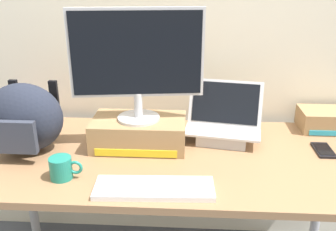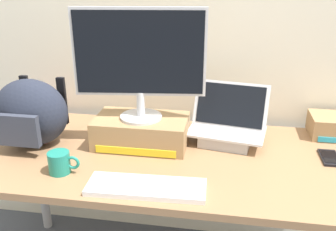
{
  "view_description": "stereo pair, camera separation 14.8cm",
  "coord_description": "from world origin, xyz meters",
  "px_view_note": "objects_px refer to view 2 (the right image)",
  "views": [
    {
      "loc": [
        0.09,
        -1.43,
        1.49
      ],
      "look_at": [
        0.0,
        0.0,
        0.92
      ],
      "focal_mm": 39.79,
      "sensor_mm": 36.0,
      "label": 1
    },
    {
      "loc": [
        0.23,
        -1.41,
        1.49
      ],
      "look_at": [
        0.0,
        0.0,
        0.92
      ],
      "focal_mm": 39.79,
      "sensor_mm": 36.0,
      "label": 2
    }
  ],
  "objects_px": {
    "desktop_monitor": "(139,60)",
    "coffee_mug": "(60,163)",
    "messenger_backpack": "(31,113)",
    "plush_toy": "(38,109)",
    "toner_box_yellow": "(141,131)",
    "open_laptop": "(227,130)",
    "external_keyboard": "(146,187)",
    "cell_phone": "(330,158)"
  },
  "relations": [
    {
      "from": "desktop_monitor",
      "to": "coffee_mug",
      "type": "relative_size",
      "value": 4.39
    },
    {
      "from": "messenger_backpack",
      "to": "plush_toy",
      "type": "distance_m",
      "value": 0.33
    },
    {
      "from": "toner_box_yellow",
      "to": "open_laptop",
      "type": "xyz_separation_m",
      "value": [
        0.38,
        0.09,
        -0.01
      ]
    },
    {
      "from": "toner_box_yellow",
      "to": "coffee_mug",
      "type": "xyz_separation_m",
      "value": [
        -0.26,
        -0.3,
        -0.02
      ]
    },
    {
      "from": "toner_box_yellow",
      "to": "messenger_backpack",
      "type": "relative_size",
      "value": 1.23
    },
    {
      "from": "desktop_monitor",
      "to": "plush_toy",
      "type": "bearing_deg",
      "value": 153.91
    },
    {
      "from": "desktop_monitor",
      "to": "open_laptop",
      "type": "height_order",
      "value": "desktop_monitor"
    },
    {
      "from": "coffee_mug",
      "to": "toner_box_yellow",
      "type": "bearing_deg",
      "value": 49.26
    },
    {
      "from": "external_keyboard",
      "to": "desktop_monitor",
      "type": "bearing_deg",
      "value": 103.28
    },
    {
      "from": "desktop_monitor",
      "to": "messenger_backpack",
      "type": "xyz_separation_m",
      "value": [
        -0.48,
        -0.07,
        -0.24
      ]
    },
    {
      "from": "messenger_backpack",
      "to": "coffee_mug",
      "type": "distance_m",
      "value": 0.34
    },
    {
      "from": "open_laptop",
      "to": "external_keyboard",
      "type": "relative_size",
      "value": 0.85
    },
    {
      "from": "toner_box_yellow",
      "to": "plush_toy",
      "type": "height_order",
      "value": "toner_box_yellow"
    },
    {
      "from": "open_laptop",
      "to": "plush_toy",
      "type": "bearing_deg",
      "value": -177.35
    },
    {
      "from": "open_laptop",
      "to": "cell_phone",
      "type": "relative_size",
      "value": 2.6
    },
    {
      "from": "desktop_monitor",
      "to": "open_laptop",
      "type": "relative_size",
      "value": 1.5
    },
    {
      "from": "external_keyboard",
      "to": "plush_toy",
      "type": "distance_m",
      "value": 0.92
    },
    {
      "from": "messenger_backpack",
      "to": "desktop_monitor",
      "type": "bearing_deg",
      "value": 8.92
    },
    {
      "from": "open_laptop",
      "to": "messenger_backpack",
      "type": "distance_m",
      "value": 0.89
    },
    {
      "from": "desktop_monitor",
      "to": "open_laptop",
      "type": "xyz_separation_m",
      "value": [
        0.38,
        0.09,
        -0.34
      ]
    },
    {
      "from": "plush_toy",
      "to": "coffee_mug",
      "type": "bearing_deg",
      "value": -55.2
    },
    {
      "from": "toner_box_yellow",
      "to": "open_laptop",
      "type": "bearing_deg",
      "value": 13.44
    },
    {
      "from": "desktop_monitor",
      "to": "coffee_mug",
      "type": "bearing_deg",
      "value": -137.84
    },
    {
      "from": "toner_box_yellow",
      "to": "cell_phone",
      "type": "xyz_separation_m",
      "value": [
        0.81,
        -0.01,
        -0.06
      ]
    },
    {
      "from": "open_laptop",
      "to": "coffee_mug",
      "type": "xyz_separation_m",
      "value": [
        -0.64,
        -0.39,
        -0.01
      ]
    },
    {
      "from": "plush_toy",
      "to": "external_keyboard",
      "type": "bearing_deg",
      "value": -38.91
    },
    {
      "from": "messenger_backpack",
      "to": "plush_toy",
      "type": "bearing_deg",
      "value": 114.5
    },
    {
      "from": "open_laptop",
      "to": "messenger_backpack",
      "type": "xyz_separation_m",
      "value": [
        -0.86,
        -0.16,
        0.1
      ]
    },
    {
      "from": "open_laptop",
      "to": "external_keyboard",
      "type": "height_order",
      "value": "open_laptop"
    },
    {
      "from": "toner_box_yellow",
      "to": "external_keyboard",
      "type": "relative_size",
      "value": 0.94
    },
    {
      "from": "toner_box_yellow",
      "to": "messenger_backpack",
      "type": "xyz_separation_m",
      "value": [
        -0.48,
        -0.07,
        0.09
      ]
    },
    {
      "from": "cell_phone",
      "to": "plush_toy",
      "type": "bearing_deg",
      "value": 171.24
    },
    {
      "from": "desktop_monitor",
      "to": "plush_toy",
      "type": "height_order",
      "value": "desktop_monitor"
    },
    {
      "from": "toner_box_yellow",
      "to": "external_keyboard",
      "type": "bearing_deg",
      "value": -74.45
    },
    {
      "from": "messenger_backpack",
      "to": "plush_toy",
      "type": "height_order",
      "value": "messenger_backpack"
    },
    {
      "from": "desktop_monitor",
      "to": "external_keyboard",
      "type": "distance_m",
      "value": 0.54
    },
    {
      "from": "cell_phone",
      "to": "coffee_mug",
      "type": "bearing_deg",
      "value": -164.91
    },
    {
      "from": "open_laptop",
      "to": "plush_toy",
      "type": "distance_m",
      "value": 1.0
    },
    {
      "from": "desktop_monitor",
      "to": "coffee_mug",
      "type": "xyz_separation_m",
      "value": [
        -0.26,
        -0.3,
        -0.35
      ]
    },
    {
      "from": "cell_phone",
      "to": "external_keyboard",
      "type": "bearing_deg",
      "value": -153.58
    },
    {
      "from": "messenger_backpack",
      "to": "toner_box_yellow",
      "type": "bearing_deg",
      "value": 9.06
    },
    {
      "from": "coffee_mug",
      "to": "plush_toy",
      "type": "relative_size",
      "value": 1.2
    }
  ]
}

